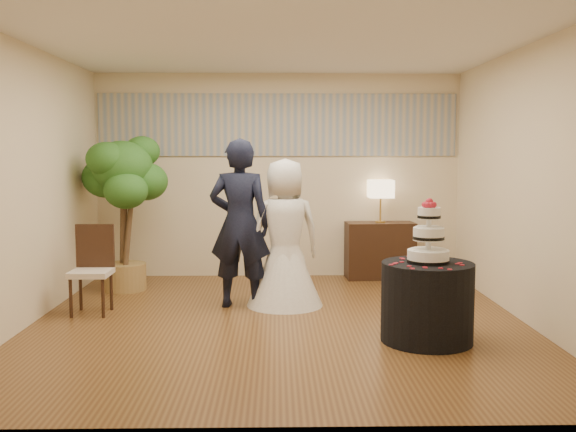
{
  "coord_description": "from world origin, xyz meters",
  "views": [
    {
      "loc": [
        -0.03,
        -6.39,
        1.73
      ],
      "look_at": [
        0.1,
        0.4,
        1.05
      ],
      "focal_mm": 40.0,
      "sensor_mm": 36.0,
      "label": 1
    }
  ],
  "objects_px": {
    "side_chair": "(91,270)",
    "table_lamp": "(381,201)",
    "cake_table": "(427,302)",
    "console": "(380,250)",
    "groom": "(240,224)",
    "wedding_cake": "(429,231)",
    "bride": "(285,233)",
    "ficus_tree": "(123,212)"
  },
  "relations": [
    {
      "from": "groom",
      "to": "ficus_tree",
      "type": "relative_size",
      "value": 0.95
    },
    {
      "from": "console",
      "to": "side_chair",
      "type": "xyz_separation_m",
      "value": [
        -3.4,
        -1.9,
        0.09
      ]
    },
    {
      "from": "groom",
      "to": "wedding_cake",
      "type": "height_order",
      "value": "groom"
    },
    {
      "from": "wedding_cake",
      "to": "table_lamp",
      "type": "xyz_separation_m",
      "value": [
        0.05,
        2.96,
        0.04
      ]
    },
    {
      "from": "bride",
      "to": "groom",
      "type": "bearing_deg",
      "value": -7.73
    },
    {
      "from": "cake_table",
      "to": "side_chair",
      "type": "relative_size",
      "value": 0.88
    },
    {
      "from": "cake_table",
      "to": "console",
      "type": "distance_m",
      "value": 2.96
    },
    {
      "from": "groom",
      "to": "table_lamp",
      "type": "relative_size",
      "value": 3.24
    },
    {
      "from": "groom",
      "to": "table_lamp",
      "type": "bearing_deg",
      "value": -130.74
    },
    {
      "from": "ficus_tree",
      "to": "groom",
      "type": "bearing_deg",
      "value": -31.07
    },
    {
      "from": "bride",
      "to": "console",
      "type": "distance_m",
      "value": 2.09
    },
    {
      "from": "table_lamp",
      "to": "side_chair",
      "type": "xyz_separation_m",
      "value": [
        -3.4,
        -1.9,
        -0.59
      ]
    },
    {
      "from": "console",
      "to": "cake_table",
      "type": "bearing_deg",
      "value": -93.76
    },
    {
      "from": "table_lamp",
      "to": "side_chair",
      "type": "height_order",
      "value": "table_lamp"
    },
    {
      "from": "side_chair",
      "to": "cake_table",
      "type": "bearing_deg",
      "value": -17.32
    },
    {
      "from": "groom",
      "to": "ficus_tree",
      "type": "xyz_separation_m",
      "value": [
        -1.5,
        0.9,
        0.05
      ]
    },
    {
      "from": "groom",
      "to": "side_chair",
      "type": "relative_size",
      "value": 1.98
    },
    {
      "from": "cake_table",
      "to": "wedding_cake",
      "type": "relative_size",
      "value": 1.42
    },
    {
      "from": "bride",
      "to": "wedding_cake",
      "type": "bearing_deg",
      "value": 117.6
    },
    {
      "from": "side_chair",
      "to": "ficus_tree",
      "type": "bearing_deg",
      "value": 86.58
    },
    {
      "from": "bride",
      "to": "wedding_cake",
      "type": "relative_size",
      "value": 2.82
    },
    {
      "from": "console",
      "to": "side_chair",
      "type": "bearing_deg",
      "value": -153.73
    },
    {
      "from": "table_lamp",
      "to": "groom",
      "type": "bearing_deg",
      "value": -138.62
    },
    {
      "from": "side_chair",
      "to": "console",
      "type": "bearing_deg",
      "value": 29.41
    },
    {
      "from": "console",
      "to": "table_lamp",
      "type": "distance_m",
      "value": 0.68
    },
    {
      "from": "bride",
      "to": "ficus_tree",
      "type": "bearing_deg",
      "value": -37.51
    },
    {
      "from": "groom",
      "to": "ficus_tree",
      "type": "distance_m",
      "value": 1.75
    },
    {
      "from": "groom",
      "to": "wedding_cake",
      "type": "relative_size",
      "value": 3.2
    },
    {
      "from": "wedding_cake",
      "to": "table_lamp",
      "type": "distance_m",
      "value": 2.96
    },
    {
      "from": "groom",
      "to": "bride",
      "type": "height_order",
      "value": "groom"
    },
    {
      "from": "side_chair",
      "to": "table_lamp",
      "type": "bearing_deg",
      "value": 29.41
    },
    {
      "from": "groom",
      "to": "wedding_cake",
      "type": "bearing_deg",
      "value": 150.67
    },
    {
      "from": "cake_table",
      "to": "ficus_tree",
      "type": "height_order",
      "value": "ficus_tree"
    },
    {
      "from": "groom",
      "to": "cake_table",
      "type": "xyz_separation_m",
      "value": [
        1.78,
        -1.35,
        -0.57
      ]
    },
    {
      "from": "side_chair",
      "to": "bride",
      "type": "bearing_deg",
      "value": 9.81
    },
    {
      "from": "console",
      "to": "ficus_tree",
      "type": "xyz_separation_m",
      "value": [
        -3.32,
        -0.71,
        0.6
      ]
    },
    {
      "from": "bride",
      "to": "console",
      "type": "xyz_separation_m",
      "value": [
        1.33,
        1.55,
        -0.44
      ]
    },
    {
      "from": "cake_table",
      "to": "console",
      "type": "bearing_deg",
      "value": 89.12
    },
    {
      "from": "ficus_tree",
      "to": "side_chair",
      "type": "distance_m",
      "value": 1.3
    },
    {
      "from": "bride",
      "to": "cake_table",
      "type": "bearing_deg",
      "value": 117.6
    },
    {
      "from": "wedding_cake",
      "to": "console",
      "type": "height_order",
      "value": "wedding_cake"
    },
    {
      "from": "cake_table",
      "to": "table_lamp",
      "type": "distance_m",
      "value": 3.04
    }
  ]
}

